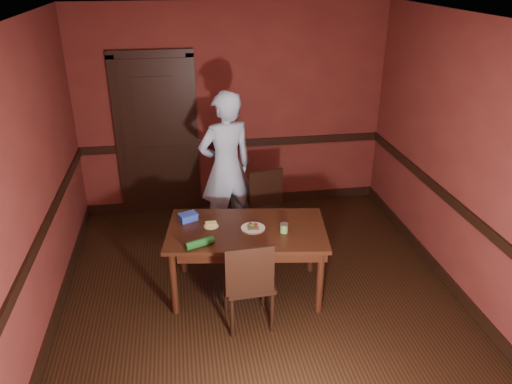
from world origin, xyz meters
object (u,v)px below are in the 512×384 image
object	(u,v)px
person	(226,168)
dining_table	(247,260)
sauce_jar	(284,228)
food_tub	(188,217)
sandwich_plate	(253,227)
cheese_saucer	(211,225)
chair_near	(248,280)
chair_far	(265,212)

from	to	relation	value
person	dining_table	bearing A→B (deg)	75.39
person	sauce_jar	bearing A→B (deg)	89.88
sauce_jar	food_tub	bearing A→B (deg)	156.77
sandwich_plate	cheese_saucer	distance (m)	0.42
dining_table	person	xyz separation A→B (m)	(-0.08, 1.15, 0.55)
chair_near	cheese_saucer	xyz separation A→B (m)	(-0.28, 0.58, 0.28)
dining_table	food_tub	distance (m)	0.74
chair_far	cheese_saucer	bearing A→B (deg)	-144.95
chair_far	sauce_jar	world-z (taller)	chair_far
person	sauce_jar	world-z (taller)	person
sauce_jar	cheese_saucer	xyz separation A→B (m)	(-0.69, 0.22, -0.03)
dining_table	cheese_saucer	xyz separation A→B (m)	(-0.34, 0.10, 0.38)
chair_far	food_tub	distance (m)	1.13
chair_far	chair_near	xyz separation A→B (m)	(-0.40, -1.35, 0.02)
person	cheese_saucer	distance (m)	1.10
cheese_saucer	sauce_jar	bearing A→B (deg)	-17.88
sauce_jar	chair_far	bearing A→B (deg)	90.49
chair_far	food_tub	bearing A→B (deg)	-159.68
dining_table	sauce_jar	distance (m)	0.55
sauce_jar	person	bearing A→B (deg)	108.46
person	chair_near	bearing A→B (deg)	72.19
chair_far	sandwich_plate	bearing A→B (deg)	-120.99
food_tub	sauce_jar	bearing A→B (deg)	-45.22
chair_near	person	world-z (taller)	person
chair_far	sauce_jar	xyz separation A→B (m)	(0.01, -0.99, 0.33)
chair_far	dining_table	bearing A→B (deg)	-124.85
sandwich_plate	food_tub	xyz separation A→B (m)	(-0.62, 0.28, 0.02)
chair_far	sauce_jar	size ratio (longest dim) A/B	9.54
sandwich_plate	sauce_jar	world-z (taller)	sauce_jar
chair_near	person	size ratio (longest dim) A/B	0.50
chair_near	sauce_jar	world-z (taller)	chair_near
cheese_saucer	chair_near	bearing A→B (deg)	-64.10
chair_far	chair_near	distance (m)	1.41
dining_table	food_tub	bearing A→B (deg)	162.90
dining_table	chair_near	xyz separation A→B (m)	(-0.06, -0.49, 0.10)
chair_far	sandwich_plate	size ratio (longest dim) A/B	3.78
dining_table	chair_far	distance (m)	0.93
dining_table	cheese_saucer	bearing A→B (deg)	172.33
dining_table	sandwich_plate	xyz separation A→B (m)	(0.06, -0.02, 0.38)
chair_near	chair_far	bearing A→B (deg)	-109.54
dining_table	food_tub	xyz separation A→B (m)	(-0.56, 0.26, 0.40)
dining_table	sauce_jar	xyz separation A→B (m)	(0.35, -0.13, 0.41)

